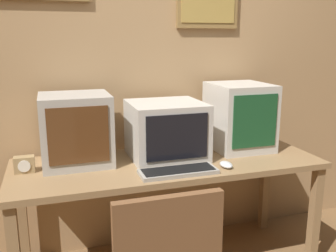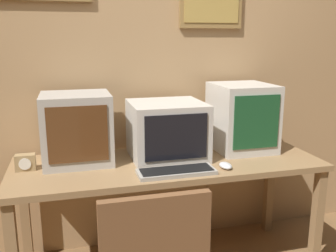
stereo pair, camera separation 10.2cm
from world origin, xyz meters
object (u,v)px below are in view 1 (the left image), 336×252
Objects in this scene: monitor_left at (76,129)px; desk_clock at (24,165)px; keyboard_main at (178,171)px; monitor_right at (239,116)px; monitor_center at (166,130)px; mouse_near_keyboard at (226,165)px.

desk_clock is (-0.30, -0.08, -0.16)m from monitor_left.
desk_clock reaches higher than keyboard_main.
monitor_right is 1.38m from desk_clock.
monitor_center is (0.54, -0.04, -0.03)m from monitor_left.
mouse_near_keyboard is (0.30, 0.01, 0.00)m from keyboard_main.
monitor_center is 4.09× the size of desk_clock.
monitor_center is at bearing 2.23° from desk_clock.
monitor_left is 3.78× the size of desk_clock.
monitor_center is 0.53m from monitor_right.
monitor_right is at bearing 32.18° from keyboard_main.
monitor_left is 0.66m from keyboard_main.
keyboard_main is at bearing -34.51° from monitor_left.
monitor_right is 4.00× the size of desk_clock.
keyboard_main is at bearing -95.05° from monitor_center.
keyboard_main is (-0.56, -0.35, -0.21)m from monitor_right.
monitor_left is at bearing 175.42° from monitor_center.
keyboard_main is (0.52, -0.36, -0.20)m from monitor_left.
monitor_center is at bearing -175.84° from monitor_right.
monitor_center is at bearing 132.13° from mouse_near_keyboard.
mouse_near_keyboard is 0.95× the size of desk_clock.
monitor_center is 0.35m from keyboard_main.
mouse_near_keyboard is at bearing 2.20° from keyboard_main.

